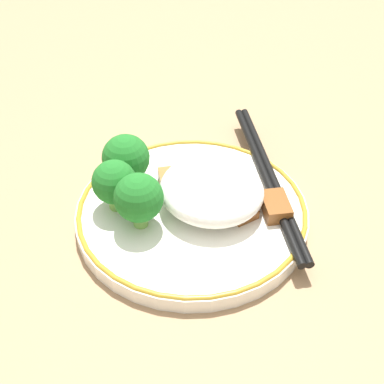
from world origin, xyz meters
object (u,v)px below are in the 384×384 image
(broccoli_back_center, at_px, (114,183))
(chopsticks, at_px, (268,176))
(broccoli_back_right, at_px, (139,198))
(plate, at_px, (192,212))
(broccoli_back_left, at_px, (126,158))

(broccoli_back_center, bearing_deg, chopsticks, -127.71)
(broccoli_back_center, height_order, broccoli_back_right, broccoli_back_right)
(broccoli_back_center, distance_m, chopsticks, 0.15)
(broccoli_back_center, xyz_separation_m, chopsticks, (-0.09, -0.12, -0.03))
(plate, bearing_deg, broccoli_back_center, 35.27)
(broccoli_back_left, relative_size, broccoli_back_center, 1.00)
(chopsticks, bearing_deg, broccoli_back_center, 52.29)
(plate, bearing_deg, broccoli_back_right, 61.95)
(plate, xyz_separation_m, broccoli_back_right, (0.02, 0.05, 0.04))
(broccoli_back_right, bearing_deg, broccoli_back_center, -7.66)
(plate, height_order, broccoli_back_left, broccoli_back_left)
(chopsticks, bearing_deg, broccoli_back_left, 37.19)
(chopsticks, bearing_deg, broccoli_back_right, 64.50)
(plate, bearing_deg, broccoli_back_left, 3.86)
(broccoli_back_right, distance_m, chopsticks, 0.14)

